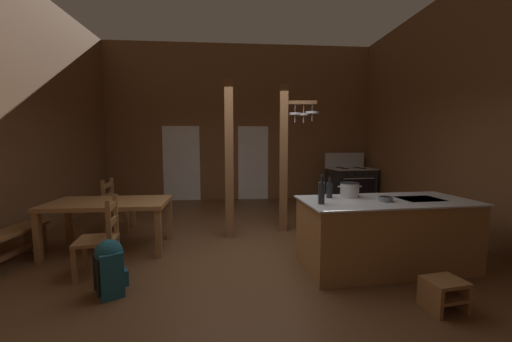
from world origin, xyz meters
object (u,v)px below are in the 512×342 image
object	(u,v)px
backpack	(110,266)
kitchen_island	(385,233)
ladderback_chair_by_post	(116,206)
bottle_tall_on_counter	(329,190)
stove_range	(350,185)
dining_table	(109,207)
mixing_bowl_on_counter	(386,199)
ladderback_chair_near_window	(101,238)
bench_along_left_wall	(6,243)
stockpot_on_counter	(350,190)
step_stool	(444,292)
bottle_short_on_counter	(321,192)

from	to	relation	value
backpack	kitchen_island	bearing A→B (deg)	7.50
ladderback_chair_by_post	bottle_tall_on_counter	bearing A→B (deg)	-26.59
kitchen_island	stove_range	xyz separation A→B (m)	(1.16, 3.92, 0.04)
dining_table	mixing_bowl_on_counter	xyz separation A→B (m)	(3.72, -1.02, 0.26)
stove_range	dining_table	size ratio (longest dim) A/B	0.77
ladderback_chair_near_window	backpack	distance (m)	0.60
bench_along_left_wall	backpack	bearing A→B (deg)	-27.71
backpack	dining_table	bearing A→B (deg)	111.60
ladderback_chair_by_post	stockpot_on_counter	bearing A→B (deg)	-24.35
stockpot_on_counter	mixing_bowl_on_counter	bearing A→B (deg)	-44.26
step_stool	ladderback_chair_by_post	world-z (taller)	ladderback_chair_by_post
bottle_tall_on_counter	stove_range	bearing A→B (deg)	63.64
kitchen_island	bottle_short_on_counter	world-z (taller)	bottle_short_on_counter
ladderback_chair_near_window	bottle_tall_on_counter	distance (m)	2.92
dining_table	bottle_tall_on_counter	world-z (taller)	bottle_tall_on_counter
stove_range	kitchen_island	bearing A→B (deg)	-106.54
bottle_short_on_counter	mixing_bowl_on_counter	bearing A→B (deg)	5.56
dining_table	bottle_short_on_counter	size ratio (longest dim) A/B	4.95
kitchen_island	dining_table	bearing A→B (deg)	166.34
kitchen_island	stockpot_on_counter	distance (m)	0.71
ladderback_chair_by_post	bench_along_left_wall	bearing A→B (deg)	-120.38
step_stool	mixing_bowl_on_counter	bearing A→B (deg)	98.82
backpack	stockpot_on_counter	world-z (taller)	stockpot_on_counter
step_stool	bench_along_left_wall	bearing A→B (deg)	164.01
stove_range	ladderback_chair_near_window	distance (m)	6.09
bench_along_left_wall	stockpot_on_counter	distance (m)	4.58
bottle_tall_on_counter	ladderback_chair_by_post	bearing A→B (deg)	153.41
dining_table	bottle_tall_on_counter	bearing A→B (deg)	-13.21
bottle_tall_on_counter	bench_along_left_wall	bearing A→B (deg)	176.58
dining_table	ladderback_chair_by_post	xyz separation A→B (m)	(-0.28, 0.97, -0.20)
stove_range	mixing_bowl_on_counter	size ratio (longest dim) A/B	7.75
step_stool	backpack	world-z (taller)	backpack
kitchen_island	backpack	distance (m)	3.29
kitchen_island	ladderback_chair_near_window	size ratio (longest dim) A/B	2.34
mixing_bowl_on_counter	kitchen_island	bearing A→B (deg)	55.56
backpack	stockpot_on_counter	distance (m)	3.01
dining_table	ladderback_chair_near_window	bearing A→B (deg)	-74.49
bottle_tall_on_counter	bottle_short_on_counter	size ratio (longest dim) A/B	0.80
bench_along_left_wall	bottle_tall_on_counter	size ratio (longest dim) A/B	4.15
ladderback_chair_near_window	ladderback_chair_by_post	xyz separation A→B (m)	(-0.52, 1.82, 0.00)
stove_range	ladderback_chair_by_post	bearing A→B (deg)	-158.80
mixing_bowl_on_counter	bottle_short_on_counter	xyz separation A→B (m)	(-0.84, -0.08, 0.11)
bench_along_left_wall	bottle_tall_on_counter	world-z (taller)	bottle_tall_on_counter
ladderback_chair_by_post	kitchen_island	bearing A→B (deg)	-24.87
stove_range	stockpot_on_counter	bearing A→B (deg)	-112.88
mixing_bowl_on_counter	ladderback_chair_by_post	bearing A→B (deg)	153.65
kitchen_island	bottle_tall_on_counter	world-z (taller)	bottle_tall_on_counter
kitchen_island	backpack	size ratio (longest dim) A/B	3.73
bottle_tall_on_counter	stockpot_on_counter	bearing A→B (deg)	6.44
kitchen_island	bench_along_left_wall	size ratio (longest dim) A/B	1.95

